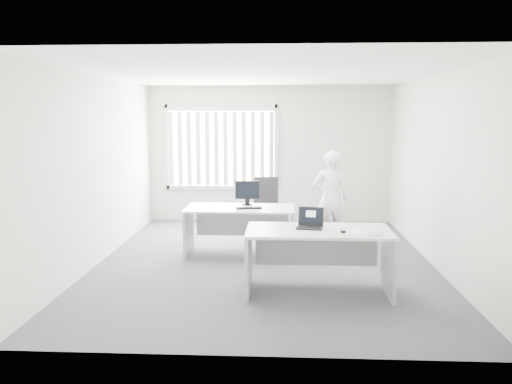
{
  "coord_description": "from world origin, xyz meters",
  "views": [
    {
      "loc": [
        0.23,
        -7.32,
        2.21
      ],
      "look_at": [
        -0.14,
        0.15,
        1.05
      ],
      "focal_mm": 35.0,
      "sensor_mm": 36.0,
      "label": 1
    }
  ],
  "objects_px": {
    "desk_far": "(240,221)",
    "person": "(331,199)",
    "laptop": "(310,219)",
    "office_chair": "(267,218)",
    "monitor": "(247,193)",
    "desk_near": "(318,247)"
  },
  "relations": [
    {
      "from": "person",
      "to": "monitor",
      "type": "distance_m",
      "value": 1.44
    },
    {
      "from": "desk_near",
      "to": "office_chair",
      "type": "relative_size",
      "value": 1.65
    },
    {
      "from": "office_chair",
      "to": "laptop",
      "type": "distance_m",
      "value": 3.03
    },
    {
      "from": "person",
      "to": "laptop",
      "type": "distance_m",
      "value": 2.26
    },
    {
      "from": "desk_far",
      "to": "person",
      "type": "height_order",
      "value": "person"
    },
    {
      "from": "office_chair",
      "to": "monitor",
      "type": "height_order",
      "value": "monitor"
    },
    {
      "from": "desk_far",
      "to": "monitor",
      "type": "distance_m",
      "value": 0.47
    },
    {
      "from": "person",
      "to": "office_chair",
      "type": "bearing_deg",
      "value": -36.66
    },
    {
      "from": "desk_near",
      "to": "laptop",
      "type": "height_order",
      "value": "laptop"
    },
    {
      "from": "desk_far",
      "to": "laptop",
      "type": "distance_m",
      "value": 1.92
    },
    {
      "from": "person",
      "to": "monitor",
      "type": "xyz_separation_m",
      "value": [
        -1.38,
        -0.4,
        0.15
      ]
    },
    {
      "from": "office_chair",
      "to": "monitor",
      "type": "bearing_deg",
      "value": -114.02
    },
    {
      "from": "office_chair",
      "to": "laptop",
      "type": "bearing_deg",
      "value": -87.63
    },
    {
      "from": "desk_near",
      "to": "desk_far",
      "type": "distance_m",
      "value": 1.99
    },
    {
      "from": "office_chair",
      "to": "laptop",
      "type": "height_order",
      "value": "office_chair"
    },
    {
      "from": "desk_far",
      "to": "person",
      "type": "distance_m",
      "value": 1.62
    },
    {
      "from": "desk_near",
      "to": "person",
      "type": "xyz_separation_m",
      "value": [
        0.37,
        2.26,
        0.23
      ]
    },
    {
      "from": "desk_far",
      "to": "person",
      "type": "xyz_separation_m",
      "value": [
        1.47,
        0.61,
        0.26
      ]
    },
    {
      "from": "monitor",
      "to": "laptop",
      "type": "bearing_deg",
      "value": -67.68
    },
    {
      "from": "desk_far",
      "to": "monitor",
      "type": "xyz_separation_m",
      "value": [
        0.1,
        0.21,
        0.41
      ]
    },
    {
      "from": "desk_far",
      "to": "laptop",
      "type": "height_order",
      "value": "laptop"
    },
    {
      "from": "desk_far",
      "to": "laptop",
      "type": "xyz_separation_m",
      "value": [
        1.0,
        -1.6,
        0.38
      ]
    }
  ]
}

